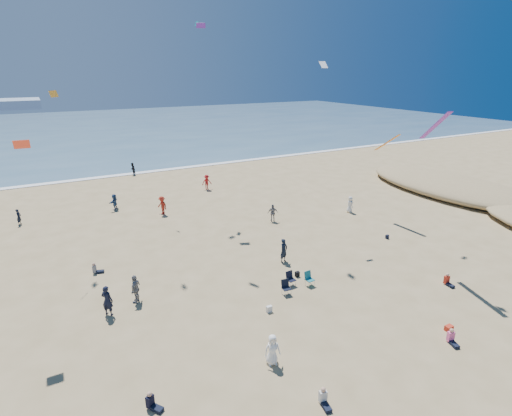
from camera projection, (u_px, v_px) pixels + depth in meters
ground at (304, 402)px, 17.54m from camera, size 220.00×220.00×0.00m
ocean at (75, 130)px, 96.16m from camera, size 220.00×100.00×0.06m
surf_line at (114, 176)px, 54.77m from camera, size 220.00×1.20×0.08m
standing_flyers at (190, 235)px, 33.10m from camera, size 35.38×50.98×1.93m
seated_group at (292, 324)px, 22.29m from camera, size 21.59×18.20×0.84m
chair_cluster at (296, 282)px, 26.50m from camera, size 2.66×1.46×1.00m
white_tote at (269, 309)px, 24.04m from camera, size 0.35×0.20×0.40m
black_backpack at (297, 274)px, 28.15m from camera, size 0.30×0.22×0.38m
cooler at (449, 328)px, 22.34m from camera, size 0.45×0.30×0.30m
navy_bag at (387, 237)px, 34.51m from camera, size 0.28×0.18×0.34m
kites_aloft at (324, 39)px, 27.51m from camera, size 46.56×39.94×25.58m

